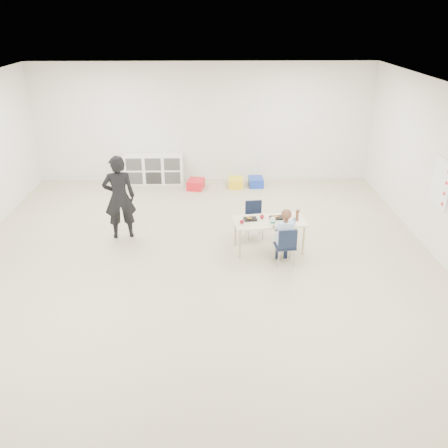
{
  "coord_description": "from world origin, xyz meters",
  "views": [
    {
      "loc": [
        0.24,
        -6.69,
        3.86
      ],
      "look_at": [
        0.39,
        -0.07,
        0.85
      ],
      "focal_mm": 38.0,
      "sensor_mm": 36.0,
      "label": 1
    }
  ],
  "objects_px": {
    "cubby_shelf": "(154,169)",
    "adult": "(119,197)",
    "chair_near": "(285,245)",
    "child": "(286,235)",
    "table": "(269,235)"
  },
  "relations": [
    {
      "from": "child",
      "to": "adult",
      "type": "relative_size",
      "value": 0.68
    },
    {
      "from": "table",
      "to": "adult",
      "type": "relative_size",
      "value": 0.82
    },
    {
      "from": "chair_near",
      "to": "table",
      "type": "bearing_deg",
      "value": 105.92
    },
    {
      "from": "cubby_shelf",
      "to": "adult",
      "type": "relative_size",
      "value": 0.9
    },
    {
      "from": "table",
      "to": "chair_near",
      "type": "xyz_separation_m",
      "value": [
        0.21,
        -0.51,
        0.05
      ]
    },
    {
      "from": "cubby_shelf",
      "to": "chair_near",
      "type": "bearing_deg",
      "value": -57.6
    },
    {
      "from": "chair_near",
      "to": "child",
      "type": "relative_size",
      "value": 0.63
    },
    {
      "from": "table",
      "to": "chair_near",
      "type": "relative_size",
      "value": 1.91
    },
    {
      "from": "table",
      "to": "adult",
      "type": "height_order",
      "value": "adult"
    },
    {
      "from": "chair_near",
      "to": "cubby_shelf",
      "type": "distance_m",
      "value": 4.84
    },
    {
      "from": "chair_near",
      "to": "adult",
      "type": "height_order",
      "value": "adult"
    },
    {
      "from": "child",
      "to": "cubby_shelf",
      "type": "distance_m",
      "value": 4.84
    },
    {
      "from": "cubby_shelf",
      "to": "adult",
      "type": "distance_m",
      "value": 3.04
    },
    {
      "from": "child",
      "to": "adult",
      "type": "distance_m",
      "value": 3.07
    },
    {
      "from": "child",
      "to": "adult",
      "type": "height_order",
      "value": "adult"
    }
  ]
}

